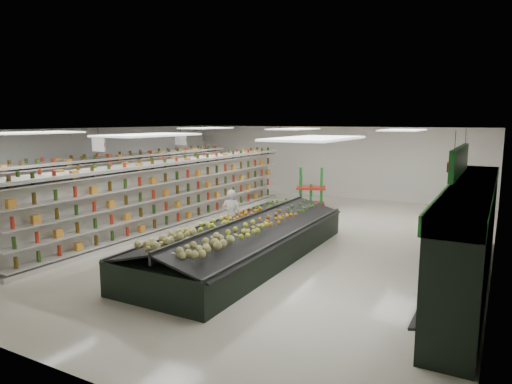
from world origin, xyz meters
The scene contains 15 objects.
floor centered at (0.00, 0.00, 0.00)m, with size 16.00×16.00×0.00m, color beige.
ceiling centered at (0.00, 0.00, 3.20)m, with size 14.00×16.00×0.02m, color white.
wall_back centered at (0.00, 8.00, 1.60)m, with size 14.00×0.02×3.20m, color white.
wall_left centered at (-7.00, 0.00, 1.60)m, with size 0.02×16.00×3.20m, color white.
wall_right centered at (7.00, 0.00, 1.60)m, with size 0.02×16.00×3.20m, color white.
produce_wall_case centered at (6.53, -1.50, 1.24)m, with size 0.93×8.00×2.20m.
aisle_sign_near centered at (-3.80, -2.00, 2.75)m, with size 0.52×0.06×0.75m.
aisle_sign_far centered at (-3.80, 2.00, 2.75)m, with size 0.52×0.06×0.75m.
hortifruti_banner centered at (6.25, -1.50, 2.65)m, with size 0.12×3.20×0.95m.
gondola_left centered at (-5.40, 0.14, 1.01)m, with size 1.30×12.71×2.20m.
gondola_center centered at (-2.47, 0.01, 1.00)m, with size 1.25×12.63×2.19m.
produce_island centered at (1.44, -2.14, 0.50)m, with size 2.69×7.31×1.09m.
soda_endcap centered at (0.28, 5.17, 0.72)m, with size 1.36×1.15×1.48m.
shopper_main centered at (0.28, -0.95, 0.77)m, with size 0.56×0.37×1.54m, color silver.
shopper_background centered at (-3.92, 3.57, 0.89)m, with size 0.86×0.53×1.77m, color tan.
Camera 1 is at (7.08, -11.90, 3.49)m, focal length 32.00 mm.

